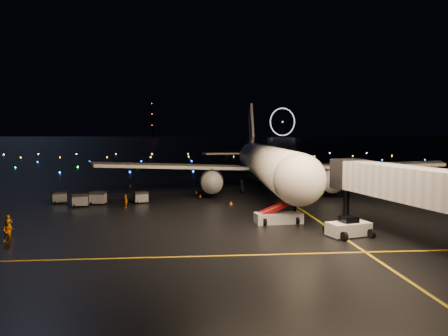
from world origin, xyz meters
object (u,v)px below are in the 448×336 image
(pushback_tug, at_px, (349,226))
(baggage_cart_0, at_px, (141,197))
(crew_a, at_px, (8,225))
(baggage_cart_2, at_px, (59,197))
(crew_b, at_px, (8,231))
(airliner, at_px, (265,144))
(baggage_cart_1, at_px, (98,198))
(baggage_cart_3, at_px, (80,200))
(crew_c, at_px, (126,201))
(belt_loader, at_px, (279,207))

(pushback_tug, xyz_separation_m, baggage_cart_0, (-20.89, 20.79, -0.16))
(crew_a, height_order, baggage_cart_0, crew_a)
(baggage_cart_0, xyz_separation_m, baggage_cart_2, (-10.98, 0.96, 0.02))
(crew_a, bearing_deg, crew_b, -90.10)
(pushback_tug, bearing_deg, airliner, 78.34)
(baggage_cart_0, relative_size, baggage_cart_1, 0.89)
(crew_a, xyz_separation_m, baggage_cart_0, (10.43, 17.45, -0.17))
(airliner, height_order, baggage_cart_2, airliner)
(baggage_cart_1, height_order, baggage_cart_3, baggage_cart_1)
(pushback_tug, height_order, baggage_cart_2, pushback_tug)
(crew_a, relative_size, baggage_cart_2, 1.02)
(crew_c, distance_m, baggage_cart_1, 4.96)
(airliner, height_order, crew_a, airliner)
(crew_a, bearing_deg, baggage_cart_0, 38.27)
(baggage_cart_1, bearing_deg, airliner, 29.97)
(pushback_tug, xyz_separation_m, belt_loader, (-5.18, 6.25, 0.83))
(crew_a, bearing_deg, baggage_cart_3, 58.27)
(baggage_cart_3, bearing_deg, airliner, 8.71)
(crew_a, xyz_separation_m, baggage_cart_2, (-0.54, 18.41, -0.15))
(crew_b, bearing_deg, pushback_tug, -18.92)
(baggage_cart_3, bearing_deg, crew_b, -111.82)
(pushback_tug, bearing_deg, crew_c, 126.89)
(crew_a, bearing_deg, crew_c, 36.39)
(airliner, relative_size, baggage_cart_3, 28.29)
(pushback_tug, bearing_deg, crew_b, 163.47)
(baggage_cart_1, bearing_deg, crew_a, -99.74)
(belt_loader, bearing_deg, crew_b, -171.93)
(airliner, height_order, pushback_tug, airliner)
(airliner, bearing_deg, baggage_cart_2, -160.58)
(belt_loader, xyz_separation_m, crew_c, (-17.24, 10.93, -0.91))
(belt_loader, bearing_deg, baggage_cart_0, 132.31)
(airliner, bearing_deg, baggage_cart_0, -149.52)
(baggage_cart_1, xyz_separation_m, baggage_cart_3, (-1.98, -1.57, -0.02))
(airliner, distance_m, baggage_cart_0, 22.31)
(baggage_cart_2, bearing_deg, baggage_cart_3, -64.91)
(crew_b, relative_size, baggage_cart_0, 1.09)
(airliner, relative_size, baggage_cart_2, 30.08)
(airliner, height_order, baggage_cart_3, airliner)
(pushback_tug, height_order, baggage_cart_1, pushback_tug)
(crew_b, xyz_separation_m, baggage_cart_3, (1.83, 18.07, -0.14))
(belt_loader, bearing_deg, baggage_cart_1, 141.97)
(crew_b, distance_m, baggage_cart_3, 18.16)
(crew_b, relative_size, baggage_cart_2, 1.06)
(airliner, bearing_deg, baggage_cart_3, -152.50)
(belt_loader, height_order, crew_b, belt_loader)
(belt_loader, height_order, baggage_cart_1, belt_loader)
(crew_a, xyz_separation_m, crew_b, (1.09, -2.86, 0.04))
(baggage_cart_0, height_order, baggage_cart_3, baggage_cart_3)
(pushback_tug, relative_size, crew_a, 2.08)
(belt_loader, xyz_separation_m, crew_a, (-26.15, -2.92, -0.82))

